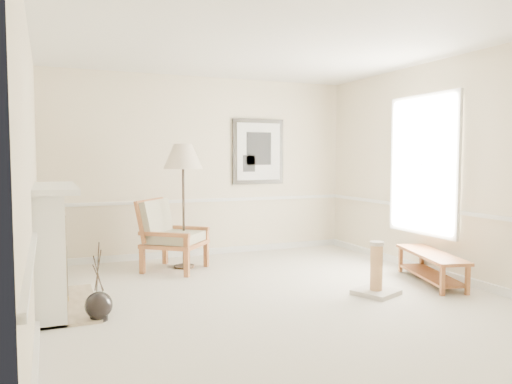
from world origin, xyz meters
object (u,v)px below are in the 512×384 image
floor_lamp (183,160)px  bench (431,263)px  floor_vase (99,306)px  scratching_post (376,278)px  armchair (168,232)px

floor_lamp → bench: size_ratio=1.28×
floor_vase → floor_lamp: 2.81m
bench → scratching_post: bearing=-168.5°
floor_vase → bench: (4.08, -0.08, 0.11)m
armchair → floor_lamp: 1.05m
floor_vase → bench: size_ratio=0.56×
armchair → scratching_post: 2.99m
floor_lamp → scratching_post: size_ratio=2.87×
floor_vase → scratching_post: 3.09m
floor_vase → armchair: size_ratio=0.71×
floor_vase → scratching_post: bearing=-5.3°
armchair → floor_lamp: bearing=-41.1°
bench → floor_vase: bearing=178.9°
armchair → bench: bearing=-84.7°
bench → scratching_post: 1.02m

